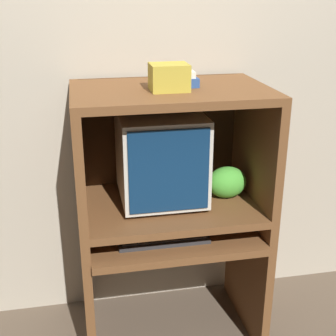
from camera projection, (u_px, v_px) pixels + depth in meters
The scene contains 10 objects.
wall_back at pixel (157, 75), 2.37m from camera, with size 6.00×0.06×2.60m.
desk_base at pixel (172, 270), 2.35m from camera, with size 0.87×0.61×0.63m.
desk_monitor_shelf at pixel (170, 207), 2.26m from camera, with size 0.87×0.58×0.12m.
hutch_upper at pixel (169, 127), 2.14m from camera, with size 0.87×0.58×0.55m.
crt_monitor at pixel (161, 156), 2.20m from camera, with size 0.39×0.42×0.43m.
keyboard at pixel (163, 238), 2.15m from camera, with size 0.42×0.15×0.03m.
mouse at pixel (220, 230), 2.22m from camera, with size 0.07×0.05×0.03m.
snack_bag at pixel (227, 182), 2.28m from camera, with size 0.19×0.14×0.16m.
book_stack at pixel (177, 79), 2.07m from camera, with size 0.17×0.12×0.07m.
storage_box at pixel (169, 77), 1.98m from camera, with size 0.16×0.14×0.11m.
Camera 1 is at (-0.40, -1.70, 1.72)m, focal length 50.00 mm.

